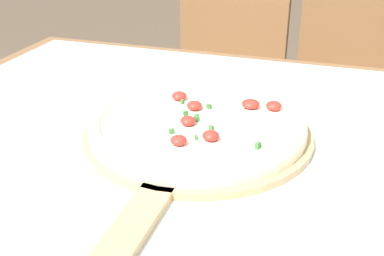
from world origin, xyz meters
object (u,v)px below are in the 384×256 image
(pizza, at_px, (198,123))
(chair_left, at_px, (224,75))
(pizza_peel, at_px, (194,139))
(chair_right, at_px, (355,89))

(pizza, bearing_deg, chair_left, 101.29)
(pizza_peel, bearing_deg, chair_left, 101.02)
(chair_left, distance_m, chair_right, 0.43)
(pizza_peel, bearing_deg, chair_right, 73.12)
(pizza_peel, relative_size, chair_right, 0.61)
(pizza_peel, distance_m, chair_left, 0.90)
(pizza_peel, height_order, pizza, pizza)
(pizza_peel, height_order, chair_right, chair_right)
(pizza, xyz_separation_m, chair_left, (-0.17, 0.84, -0.22))
(chair_left, relative_size, chair_right, 1.00)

